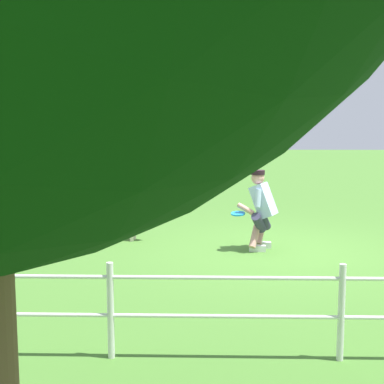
% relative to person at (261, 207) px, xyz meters
% --- Properties ---
extents(ground_plane, '(60.00, 60.00, 0.00)m').
position_rel_person_xyz_m(ground_plane, '(-0.29, 0.09, -0.70)').
color(ground_plane, '#497D2F').
extents(person, '(0.70, 0.64, 1.29)m').
position_rel_person_xyz_m(person, '(0.00, 0.00, 0.00)').
color(person, silver).
rests_on(person, ground_plane).
extents(dog, '(1.03, 0.34, 0.59)m').
position_rel_person_xyz_m(dog, '(2.30, -0.68, -0.30)').
color(dog, olive).
rests_on(dog, ground_plane).
extents(frisbee_flying, '(0.32, 0.32, 0.04)m').
position_rel_person_xyz_m(frisbee_flying, '(2.00, -0.62, -0.13)').
color(frisbee_flying, yellow).
extents(frisbee_held, '(0.32, 0.32, 0.06)m').
position_rel_person_xyz_m(frisbee_held, '(0.38, 0.09, -0.09)').
color(frisbee_held, '#1F8FE6').
rests_on(frisbee_held, person).
extents(fence, '(12.16, 0.06, 0.87)m').
position_rel_person_xyz_m(fence, '(-0.29, 4.13, -0.19)').
color(fence, white).
rests_on(fence, ground_plane).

